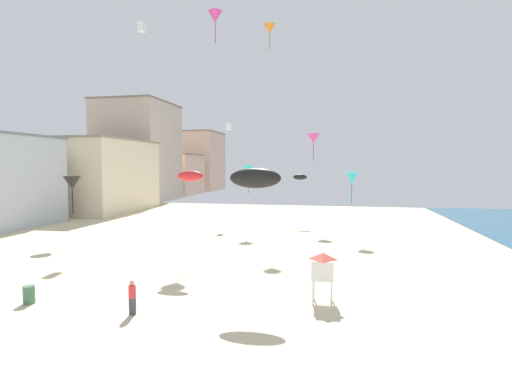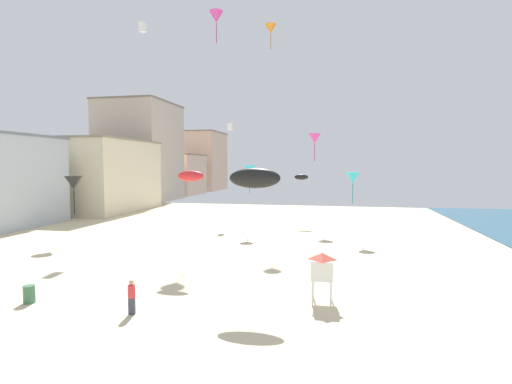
{
  "view_description": "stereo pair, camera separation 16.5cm",
  "coord_description": "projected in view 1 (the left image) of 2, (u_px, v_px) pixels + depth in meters",
  "views": [
    {
      "loc": [
        10.88,
        -8.31,
        6.95
      ],
      "look_at": [
        6.0,
        15.86,
        5.29
      ],
      "focal_mm": 27.65,
      "sensor_mm": 36.0,
      "label": 1
    },
    {
      "loc": [
        11.04,
        -8.28,
        6.95
      ],
      "look_at": [
        6.0,
        15.86,
        5.29
      ],
      "focal_mm": 27.65,
      "sensor_mm": 36.0,
      "label": 2
    }
  ],
  "objects": [
    {
      "name": "boardwalk_hotel_far",
      "position": [
        138.0,
        152.0,
        77.47
      ],
      "size": [
        12.64,
        14.98,
        19.26
      ],
      "color": "#C6B29E",
      "rests_on": "ground"
    },
    {
      "name": "kite_white_box_2",
      "position": [
        229.0,
        127.0,
        48.89
      ],
      "size": [
        0.55,
        0.55,
        0.86
      ],
      "color": "white"
    },
    {
      "name": "kite_black_delta",
      "position": [
        72.0,
        183.0,
        35.23
      ],
      "size": [
        1.52,
        1.52,
        3.46
      ],
      "color": "black"
    },
    {
      "name": "kite_red_parafoil",
      "position": [
        190.0,
        176.0,
        26.49
      ],
      "size": [
        1.83,
        0.51,
        0.71
      ],
      "color": "red"
    },
    {
      "name": "kite_white_box",
      "position": [
        141.0,
        27.0,
        42.71
      ],
      "size": [
        0.67,
        0.67,
        1.05
      ],
      "color": "white"
    },
    {
      "name": "boardwalk_hotel_furthest",
      "position": [
        198.0,
        161.0,
        111.44
      ],
      "size": [
        11.88,
        15.06,
        16.34
      ],
      "color": "beige",
      "rests_on": "ground"
    },
    {
      "name": "kite_black_parafoil",
      "position": [
        255.0,
        178.0,
        20.94
      ],
      "size": [
        2.78,
        0.77,
        1.08
      ],
      "color": "black"
    },
    {
      "name": "lifeguard_stand",
      "position": [
        323.0,
        267.0,
        19.93
      ],
      "size": [
        1.1,
        1.1,
        2.55
      ],
      "rotation": [
        0.0,
        0.0,
        0.14
      ],
      "color": "white",
      "rests_on": "ground"
    },
    {
      "name": "kite_cyan_delta",
      "position": [
        248.0,
        170.0,
        40.77
      ],
      "size": [
        1.29,
        1.29,
        2.93
      ],
      "color": "#2DB7CC"
    },
    {
      "name": "kite_black_parafoil_2",
      "position": [
        300.0,
        177.0,
        46.24
      ],
      "size": [
        1.63,
        0.45,
        0.63
      ],
      "color": "black"
    },
    {
      "name": "beach_trash_bin",
      "position": [
        29.0,
        295.0,
        19.83
      ],
      "size": [
        0.56,
        0.56,
        0.9
      ],
      "primitive_type": "cylinder",
      "color": "#3D6B4C",
      "rests_on": "ground"
    },
    {
      "name": "kite_cyan_delta_2",
      "position": [
        352.0,
        178.0,
        36.81
      ],
      "size": [
        1.32,
        1.32,
        3.0
      ],
      "color": "#2DB7CC"
    },
    {
      "name": "kite_flyer",
      "position": [
        132.0,
        295.0,
        18.3
      ],
      "size": [
        0.34,
        0.34,
        1.64
      ],
      "rotation": [
        0.0,
        0.0,
        1.61
      ],
      "color": "#383D4C",
      "rests_on": "ground"
    },
    {
      "name": "boardwalk_hotel_mid",
      "position": [
        84.0,
        175.0,
        60.77
      ],
      "size": [
        17.45,
        17.21,
        10.9
      ],
      "color": "beige",
      "rests_on": "ground"
    },
    {
      "name": "kite_magenta_delta",
      "position": [
        313.0,
        139.0,
        44.59
      ],
      "size": [
        1.37,
        1.37,
        3.1
      ],
      "color": "#DB3D9E"
    },
    {
      "name": "kite_magenta_delta_2",
      "position": [
        215.0,
        17.0,
        41.12
      ],
      "size": [
        1.44,
        1.44,
        3.27
      ],
      "color": "#DB3D9E"
    },
    {
      "name": "kite_orange_delta",
      "position": [
        269.0,
        29.0,
        44.45
      ],
      "size": [
        1.24,
        1.24,
        2.83
      ],
      "color": "orange"
    },
    {
      "name": "boardwalk_hotel_distant",
      "position": [
        173.0,
        174.0,
        94.12
      ],
      "size": [
        11.67,
        13.49,
        9.66
      ],
      "color": "beige",
      "rests_on": "ground"
    }
  ]
}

